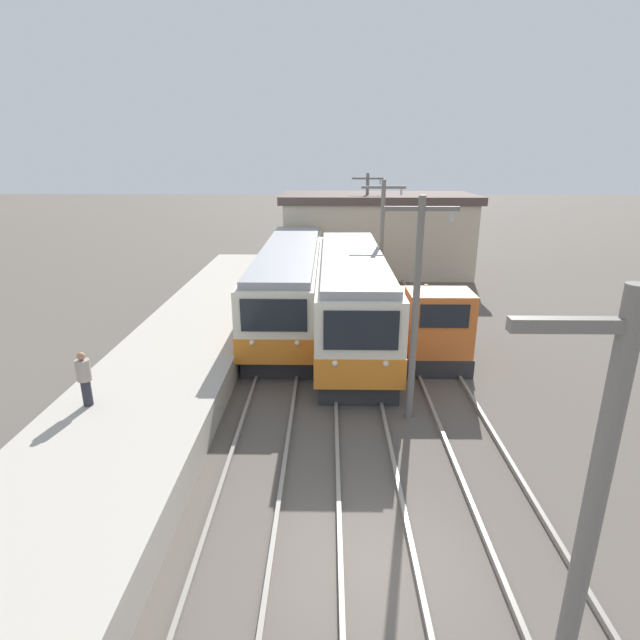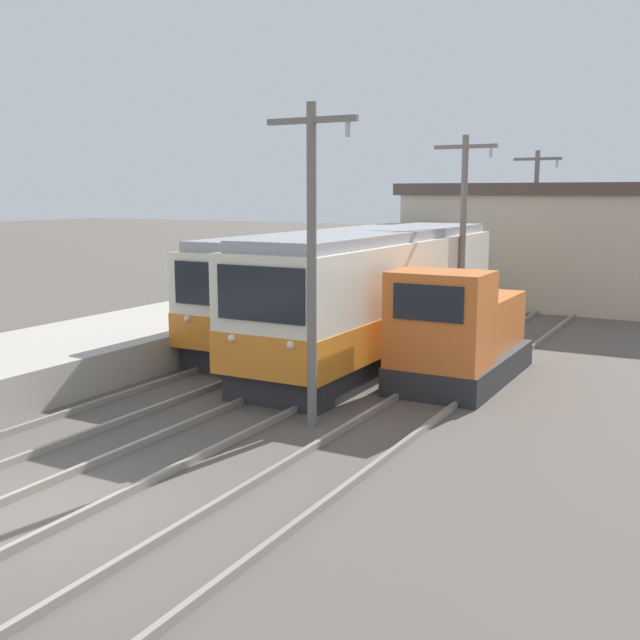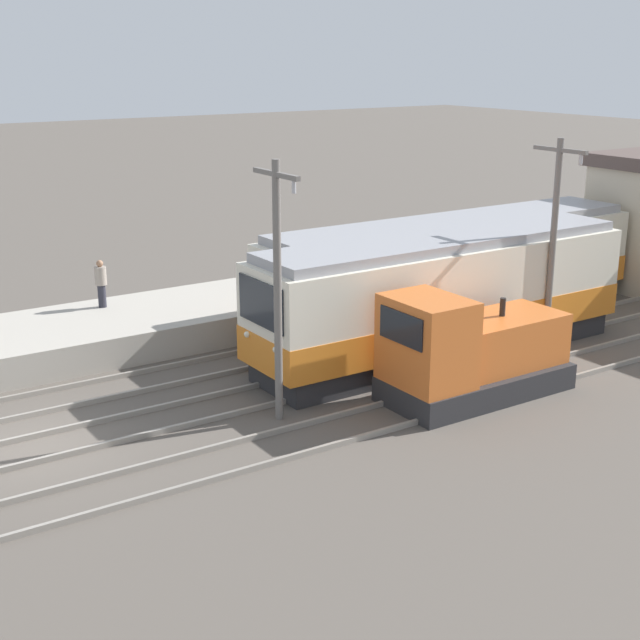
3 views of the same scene
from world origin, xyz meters
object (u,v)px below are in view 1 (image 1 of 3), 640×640
Objects in this scene: catenary_mast_mid at (416,303)px; person_on_platform at (84,377)px; commuter_train_center at (351,301)px; shunting_locomotive at (429,326)px; catenary_mast_far at (382,245)px; commuter_train_left at (290,286)px; catenary_mast_distant at (367,220)px; catenary_mast_near at (580,577)px.

catenary_mast_mid reaches higher than person_on_platform.
commuter_train_center is 3.45m from shunting_locomotive.
catenary_mast_far is at bearing 50.07° from person_on_platform.
catenary_mast_far is (0.00, 9.66, 0.00)m from catenary_mast_mid.
commuter_train_center is at bearing 151.57° from shunting_locomotive.
commuter_train_center reaches higher than commuter_train_left.
catenary_mast_far reaches higher than person_on_platform.
catenary_mast_far is 1.00× the size of catenary_mast_distant.
catenary_mast_near is 28.97m from catenary_mast_distant.
commuter_train_left is 2.25× the size of catenary_mast_mid.
shunting_locomotive is at bearing 73.52° from catenary_mast_mid.
person_on_platform is (-9.13, -1.26, -1.78)m from catenary_mast_mid.
commuter_train_left is 11.87m from person_on_platform.
shunting_locomotive is at bearing -72.08° from catenary_mast_far.
catenary_mast_near reaches higher than person_on_platform.
catenary_mast_far is 4.19× the size of person_on_platform.
commuter_train_left reaches higher than person_on_platform.
catenary_mast_mid is at bearing 90.00° from catenary_mast_near.
catenary_mast_far is at bearing 90.00° from catenary_mast_near.
catenary_mast_distant is (4.31, 9.72, 1.95)m from commuter_train_left.
commuter_train_left is 19.82m from catenary_mast_near.
catenary_mast_distant is at bearing 83.20° from commuter_train_center.
shunting_locomotive is 0.81× the size of catenary_mast_far.
shunting_locomotive is at bearing -84.03° from catenary_mast_distant.
person_on_platform is at bearing -113.94° from catenary_mast_distant.
commuter_train_center is at bearing -116.78° from catenary_mast_far.
person_on_platform is (-4.83, -10.85, 0.17)m from commuter_train_left.
commuter_train_left is 10.69m from catenary_mast_mid.
catenary_mast_mid is at bearing 7.84° from person_on_platform.
catenary_mast_mid is (-1.49, -5.04, 2.39)m from shunting_locomotive.
catenary_mast_distant is 22.58m from person_on_platform.
shunting_locomotive is 12.37m from person_on_platform.
catenary_mast_mid is 4.19× the size of person_on_platform.
shunting_locomotive is 5.78m from catenary_mast_mid.
shunting_locomotive is 0.81× the size of catenary_mast_mid.
commuter_train_left is 7.38m from shunting_locomotive.
person_on_platform is (-10.63, -6.30, 0.62)m from shunting_locomotive.
catenary_mast_near is at bearing -95.79° from shunting_locomotive.
catenary_mast_mid is (4.31, -9.59, 1.95)m from commuter_train_left.
commuter_train_left is 2.25× the size of catenary_mast_distant.
catenary_mast_distant is (0.00, 9.66, 0.00)m from catenary_mast_far.
catenary_mast_distant is at bearing 66.06° from person_on_platform.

